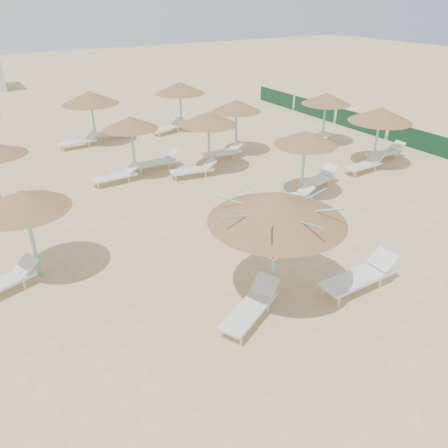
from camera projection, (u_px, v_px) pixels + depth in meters
ground at (268, 297)px, 11.66m from camera, size 120.00×120.00×0.00m
main_palapa at (278, 207)px, 10.44m from camera, size 3.40×3.40×3.05m
lounger_main_a at (252, 306)px, 10.75m from camera, size 2.14×1.50×0.76m
lounger_main_b at (361, 275)px, 11.85m from camera, size 2.33×0.72×0.85m
palapa_field at (145, 113)px, 19.98m from camera, size 21.59×18.35×2.73m
windbreak_fence at (361, 123)px, 25.36m from camera, size 0.08×19.84×1.10m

